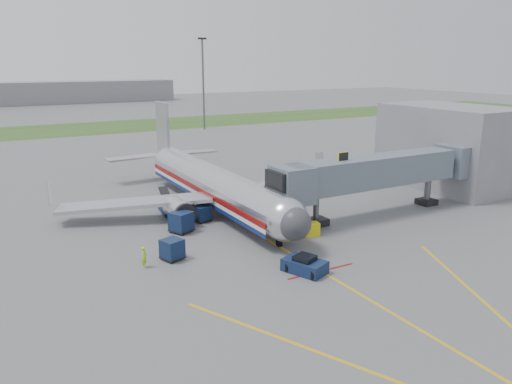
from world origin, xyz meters
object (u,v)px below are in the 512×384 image
pushback_tug (305,265)px  belt_loader (168,207)px  airliner (214,184)px  ramp_worker (144,257)px

pushback_tug → belt_loader: bearing=100.8°
airliner → belt_loader: bearing=170.8°
airliner → belt_loader: size_ratio=7.68×
airliner → ramp_worker: 16.64m
pushback_tug → belt_loader: (-3.72, 19.54, 0.00)m
airliner → pushback_tug: (-1.18, -18.75, -2.10)m
ramp_worker → pushback_tug: bearing=-92.0°
belt_loader → ramp_worker: bearing=-116.7°
belt_loader → ramp_worker: 14.37m
belt_loader → airliner: bearing=-9.2°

